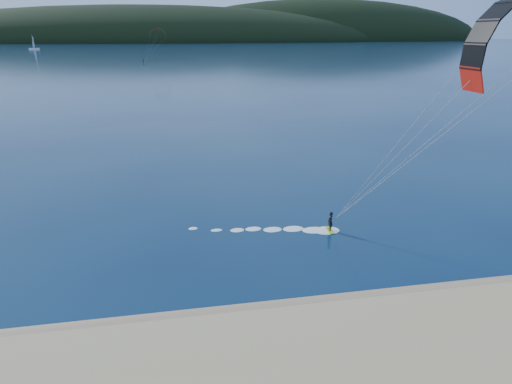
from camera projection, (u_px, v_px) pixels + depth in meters
wet_sand at (254, 318)px, 21.70m from camera, size 220.00×2.50×0.10m
headland at (182, 41)px, 702.13m from camera, size 1200.00×310.00×140.00m
kitesurfer_near at (509, 70)px, 22.32m from camera, size 22.17×9.42×16.54m
kitesurfer_far at (158, 37)px, 195.76m from camera, size 12.75×5.98×15.62m
sailboat at (34, 49)px, 359.60m from camera, size 8.69×5.56×12.30m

